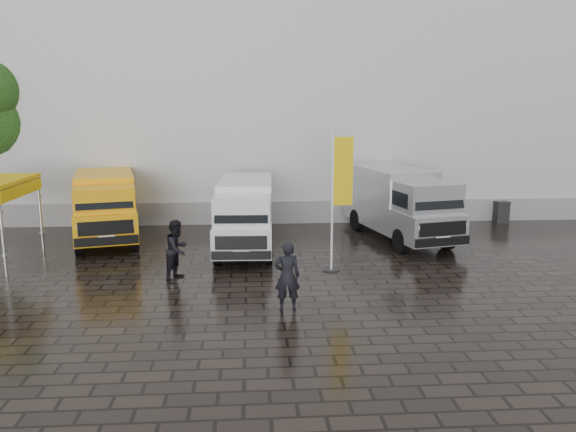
# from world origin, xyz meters

# --- Properties ---
(ground) EXTENTS (120.00, 120.00, 0.00)m
(ground) POSITION_xyz_m (0.00, 0.00, 0.00)
(ground) COLOR black
(ground) RESTS_ON ground
(exhibition_hall) EXTENTS (44.00, 16.00, 12.00)m
(exhibition_hall) POSITION_xyz_m (2.00, 16.00, 6.00)
(exhibition_hall) COLOR silver
(exhibition_hall) RESTS_ON ground
(hall_plinth) EXTENTS (44.00, 0.15, 1.00)m
(hall_plinth) POSITION_xyz_m (2.00, 7.95, 0.50)
(hall_plinth) COLOR gray
(hall_plinth) RESTS_ON ground
(van_yellow) EXTENTS (3.42, 5.94, 2.58)m
(van_yellow) POSITION_xyz_m (-8.26, 5.14, 1.29)
(van_yellow) COLOR #FFAC0D
(van_yellow) RESTS_ON ground
(van_white) EXTENTS (2.12, 5.82, 2.50)m
(van_white) POSITION_xyz_m (-2.86, 3.36, 1.25)
(van_white) COLOR white
(van_white) RESTS_ON ground
(van_silver) EXTENTS (3.46, 6.64, 2.74)m
(van_silver) POSITION_xyz_m (3.15, 4.70, 1.37)
(van_silver) COLOR #B5B6BA
(van_silver) RESTS_ON ground
(flagpole) EXTENTS (0.88, 0.50, 4.43)m
(flagpole) POSITION_xyz_m (0.08, 0.52, 2.44)
(flagpole) COLOR black
(flagpole) RESTS_ON ground
(wheelie_bin) EXTENTS (0.60, 0.60, 0.95)m
(wheelie_bin) POSITION_xyz_m (8.61, 7.48, 0.48)
(wheelie_bin) COLOR black
(wheelie_bin) RESTS_ON ground
(person_front) EXTENTS (0.68, 0.45, 1.82)m
(person_front) POSITION_xyz_m (-1.74, -2.87, 0.91)
(person_front) COLOR black
(person_front) RESTS_ON ground
(person_tent) EXTENTS (1.01, 1.10, 1.82)m
(person_tent) POSITION_xyz_m (-4.89, 0.03, 0.91)
(person_tent) COLOR black
(person_tent) RESTS_ON ground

